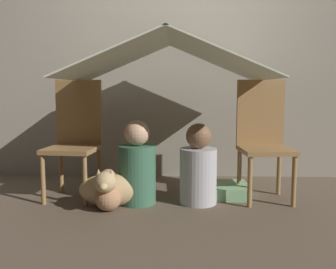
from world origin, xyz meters
name	(u,v)px	position (x,y,z in m)	size (l,w,h in m)	color
ground_plane	(168,202)	(0.00, 0.00, 0.00)	(8.80, 8.80, 0.00)	brown
wall_back	(171,53)	(0.00, 0.92, 1.25)	(7.00, 0.05, 2.50)	gray
chair_left	(75,136)	(-0.77, 0.14, 0.51)	(0.44, 0.44, 0.97)	olive
chair_right	(263,136)	(0.77, 0.14, 0.51)	(0.42, 0.42, 0.97)	olive
sheet_canopy	(168,57)	(0.00, 0.06, 1.14)	(1.56, 1.12, 0.34)	silver
person_front	(137,168)	(-0.24, -0.04, 0.28)	(0.29, 0.29, 0.66)	#38664C
person_second	(198,169)	(0.24, -0.03, 0.27)	(0.29, 0.29, 0.63)	#B2B2B7
dog	(109,189)	(-0.44, -0.15, 0.14)	(0.48, 0.38, 0.33)	tan
floor_cushion	(220,190)	(0.43, 0.18, 0.05)	(0.47, 0.38, 0.10)	#7FB27F
plush_toy	(108,194)	(-0.43, -0.23, 0.13)	(0.20, 0.20, 0.31)	tan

